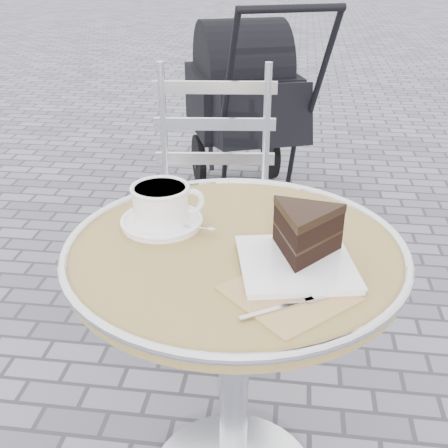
# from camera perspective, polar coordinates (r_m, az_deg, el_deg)

# --- Properties ---
(cafe_table) EXTENTS (0.72, 0.72, 0.74)m
(cafe_table) POSITION_cam_1_polar(r_m,az_deg,el_deg) (1.26, 1.08, -8.83)
(cafe_table) COLOR silver
(cafe_table) RESTS_ON ground
(cappuccino_set) EXTENTS (0.21, 0.18, 0.09)m
(cappuccino_set) POSITION_cam_1_polar(r_m,az_deg,el_deg) (1.25, -6.31, 1.65)
(cappuccino_set) COLOR white
(cappuccino_set) RESTS_ON cafe_table
(cake_plate_set) EXTENTS (0.27, 0.37, 0.12)m
(cake_plate_set) POSITION_cam_1_polar(r_m,az_deg,el_deg) (1.10, 7.97, -1.52)
(cake_plate_set) COLOR tan
(cake_plate_set) RESTS_ON cafe_table
(bistro_chair) EXTENTS (0.47, 0.47, 0.94)m
(bistro_chair) POSITION_cam_1_polar(r_m,az_deg,el_deg) (1.94, -0.99, 5.29)
(bistro_chair) COLOR silver
(bistro_chair) RESTS_ON ground
(baby_stroller) EXTENTS (0.79, 1.13, 1.08)m
(baby_stroller) POSITION_cam_1_polar(r_m,az_deg,el_deg) (3.01, 2.32, 11.31)
(baby_stroller) COLOR black
(baby_stroller) RESTS_ON ground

